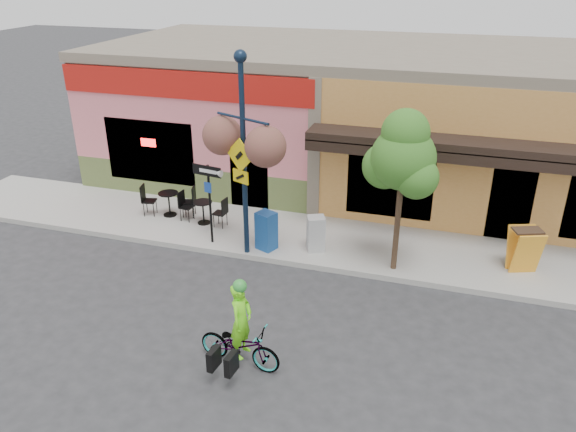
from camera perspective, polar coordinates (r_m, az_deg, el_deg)
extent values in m
plane|color=#2D2D30|center=(13.68, 2.94, -6.63)|extent=(90.00, 90.00, 0.00)
cube|color=#9E9B93|center=(15.34, 4.81, -2.65)|extent=(24.00, 3.00, 0.15)
cube|color=#A8A59E|center=(14.10, 3.50, -5.25)|extent=(24.00, 0.12, 0.15)
imported|color=maroon|center=(10.96, -4.92, -12.94)|extent=(1.72, 0.76, 0.88)
imported|color=#75FF1A|center=(10.75, -4.73, -11.62)|extent=(0.43, 0.59, 1.53)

